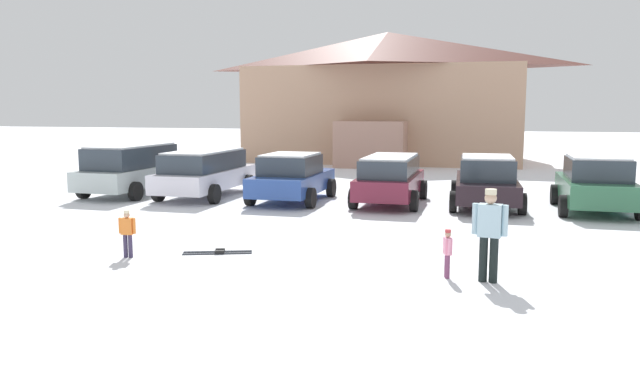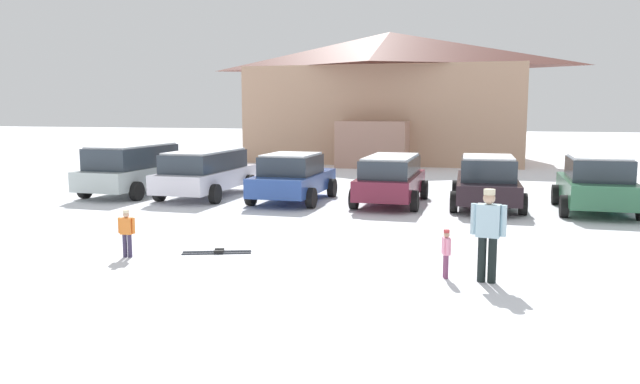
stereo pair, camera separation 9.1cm
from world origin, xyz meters
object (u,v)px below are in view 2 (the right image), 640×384
object	(u,v)px
skier_child_in_orange_jacket	(127,231)
parked_green_coupe	(597,184)
pair_of_skis	(217,252)
parked_white_suv	(206,171)
parked_blue_hatchback	(293,177)
parked_silver_wagon	(134,168)
parked_maroon_van	(391,178)
skier_child_in_pink_snowsuit	(446,251)
ski_lodge	(389,96)
skier_adult_in_blue_parka	(488,230)
parked_black_sedan	(487,181)

from	to	relation	value
skier_child_in_orange_jacket	parked_green_coupe	bearing A→B (deg)	40.58
skier_child_in_orange_jacket	pair_of_skis	distance (m)	1.92
parked_white_suv	parked_blue_hatchback	distance (m)	3.27
parked_silver_wagon	parked_maroon_van	size ratio (longest dim) A/B	1.11
skier_child_in_pink_snowsuit	parked_blue_hatchback	bearing A→B (deg)	124.55
parked_maroon_van	skier_child_in_orange_jacket	bearing A→B (deg)	-115.16
ski_lodge	skier_child_in_orange_jacket	world-z (taller)	ski_lodge
parked_blue_hatchback	skier_child_in_orange_jacket	bearing A→B (deg)	-95.86
parked_maroon_van	pair_of_skis	bearing A→B (deg)	-107.34
parked_white_suv	skier_child_in_orange_jacket	bearing A→B (deg)	-74.39
parked_blue_hatchback	parked_green_coupe	xyz separation A→B (m)	(9.32, 0.38, 0.03)
parked_maroon_van	skier_child_in_pink_snowsuit	distance (m)	8.82
skier_child_in_pink_snowsuit	parked_white_suv	bearing A→B (deg)	136.50
ski_lodge	skier_adult_in_blue_parka	xyz separation A→B (m)	(6.09, -25.56, -2.82)
parked_blue_hatchback	skier_child_in_orange_jacket	xyz separation A→B (m)	(-0.86, -8.33, -0.25)
parked_silver_wagon	parked_white_suv	xyz separation A→B (m)	(2.79, 0.09, -0.07)
parked_green_coupe	parked_blue_hatchback	bearing A→B (deg)	-177.66
skier_adult_in_blue_parka	pair_of_skis	size ratio (longest dim) A/B	1.14
parked_blue_hatchback	skier_child_in_pink_snowsuit	world-z (taller)	parked_blue_hatchback
parked_maroon_van	parked_black_sedan	distance (m)	2.99
parked_green_coupe	pair_of_skis	world-z (taller)	parked_green_coupe
parked_black_sedan	skier_child_in_orange_jacket	distance (m)	11.36
ski_lodge	skier_child_in_pink_snowsuit	size ratio (longest dim) A/B	17.74
parked_black_sedan	parked_green_coupe	xyz separation A→B (m)	(3.13, -0.19, 0.03)
parked_green_coupe	ski_lodge	bearing A→B (deg)	118.18
skier_child_in_orange_jacket	parked_silver_wagon	bearing A→B (deg)	121.39
parked_green_coupe	skier_child_in_orange_jacket	xyz separation A→B (m)	(-10.17, -8.71, -0.28)
parked_black_sedan	parked_white_suv	bearing A→B (deg)	-178.13
parked_silver_wagon	parked_blue_hatchback	bearing A→B (deg)	-1.61
parked_white_suv	skier_child_in_pink_snowsuit	bearing A→B (deg)	-43.50
parked_blue_hatchback	parked_silver_wagon	bearing A→B (deg)	178.39
parked_white_suv	parked_green_coupe	xyz separation A→B (m)	(12.57, 0.12, -0.04)
parked_silver_wagon	skier_adult_in_blue_parka	size ratio (longest dim) A/B	2.88
parked_blue_hatchback	skier_child_in_pink_snowsuit	size ratio (longest dim) A/B	4.60
ski_lodge	parked_black_sedan	bearing A→B (deg)	-70.45
parked_silver_wagon	parked_blue_hatchback	distance (m)	6.05
parked_white_suv	parked_blue_hatchback	world-z (taller)	parked_white_suv
parked_blue_hatchback	parked_black_sedan	size ratio (longest dim) A/B	0.88
ski_lodge	skier_child_in_orange_jacket	bearing A→B (deg)	-92.46
parked_silver_wagon	parked_black_sedan	xyz separation A→B (m)	(12.23, 0.40, -0.14)
parked_white_suv	skier_child_in_orange_jacket	xyz separation A→B (m)	(2.40, -8.59, -0.32)
parked_blue_hatchback	skier_child_in_orange_jacket	distance (m)	8.38
parked_blue_hatchback	pair_of_skis	size ratio (longest dim) A/B	2.80
pair_of_skis	parked_silver_wagon	bearing A→B (deg)	131.71
parked_silver_wagon	skier_child_in_pink_snowsuit	xyz separation A→B (m)	(11.66, -8.33, -0.45)
parked_black_sedan	skier_child_in_orange_jacket	bearing A→B (deg)	-128.35
parked_blue_hatchback	skier_child_in_pink_snowsuit	bearing A→B (deg)	-55.45
skier_adult_in_blue_parka	skier_child_in_orange_jacket	bearing A→B (deg)	-179.30
parked_green_coupe	skier_child_in_pink_snowsuit	world-z (taller)	parked_green_coupe
skier_adult_in_blue_parka	skier_child_in_pink_snowsuit	world-z (taller)	skier_adult_in_blue_parka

